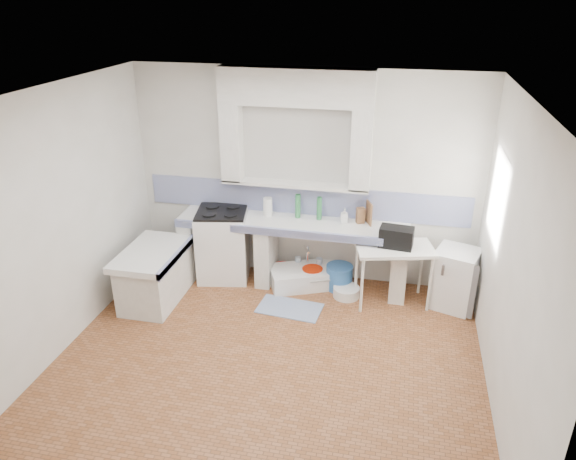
% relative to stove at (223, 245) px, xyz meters
% --- Properties ---
extents(floor, '(4.50, 4.50, 0.00)m').
position_rel_stove_xyz_m(floor, '(1.05, -1.69, -0.47)').
color(floor, brown).
rests_on(floor, ground).
extents(ceiling, '(4.50, 4.50, 0.00)m').
position_rel_stove_xyz_m(ceiling, '(1.05, -1.69, 2.33)').
color(ceiling, silver).
rests_on(ceiling, ground).
extents(wall_back, '(4.50, 0.00, 4.50)m').
position_rel_stove_xyz_m(wall_back, '(1.05, 0.31, 0.93)').
color(wall_back, silver).
rests_on(wall_back, ground).
extents(wall_front, '(4.50, 0.00, 4.50)m').
position_rel_stove_xyz_m(wall_front, '(1.05, -3.69, 0.93)').
color(wall_front, silver).
rests_on(wall_front, ground).
extents(wall_left, '(0.00, 4.50, 4.50)m').
position_rel_stove_xyz_m(wall_left, '(-1.20, -1.69, 0.93)').
color(wall_left, silver).
rests_on(wall_left, ground).
extents(wall_right, '(0.00, 4.50, 4.50)m').
position_rel_stove_xyz_m(wall_right, '(3.30, -1.69, 0.93)').
color(wall_right, silver).
rests_on(wall_right, ground).
extents(alcove_mass, '(1.90, 0.25, 0.45)m').
position_rel_stove_xyz_m(alcove_mass, '(0.95, 0.19, 2.10)').
color(alcove_mass, silver).
rests_on(alcove_mass, ground).
extents(window_frame, '(0.35, 0.86, 1.06)m').
position_rel_stove_xyz_m(window_frame, '(3.48, -0.49, 1.13)').
color(window_frame, '#361D11').
rests_on(window_frame, ground).
extents(lace_valance, '(0.01, 0.84, 0.24)m').
position_rel_stove_xyz_m(lace_valance, '(3.33, -0.49, 1.51)').
color(lace_valance, white).
rests_on(lace_valance, ground).
extents(counter_slab, '(3.00, 0.60, 0.08)m').
position_rel_stove_xyz_m(counter_slab, '(0.95, 0.01, 0.39)').
color(counter_slab, white).
rests_on(counter_slab, ground).
extents(counter_lip, '(3.00, 0.04, 0.10)m').
position_rel_stove_xyz_m(counter_lip, '(0.95, -0.27, 0.39)').
color(counter_lip, navy).
rests_on(counter_lip, ground).
extents(counter_pier_left, '(0.20, 0.55, 0.82)m').
position_rel_stove_xyz_m(counter_pier_left, '(-0.45, 0.01, -0.06)').
color(counter_pier_left, silver).
rests_on(counter_pier_left, ground).
extents(counter_pier_mid, '(0.20, 0.55, 0.82)m').
position_rel_stove_xyz_m(counter_pier_mid, '(0.60, 0.01, -0.06)').
color(counter_pier_mid, silver).
rests_on(counter_pier_mid, ground).
extents(counter_pier_right, '(0.20, 0.55, 0.82)m').
position_rel_stove_xyz_m(counter_pier_right, '(2.35, 0.01, -0.06)').
color(counter_pier_right, silver).
rests_on(counter_pier_right, ground).
extents(peninsula_top, '(0.70, 1.10, 0.08)m').
position_rel_stove_xyz_m(peninsula_top, '(-0.65, -0.79, 0.19)').
color(peninsula_top, white).
rests_on(peninsula_top, ground).
extents(peninsula_base, '(0.60, 1.00, 0.62)m').
position_rel_stove_xyz_m(peninsula_base, '(-0.65, -0.79, -0.16)').
color(peninsula_base, silver).
rests_on(peninsula_base, ground).
extents(peninsula_lip, '(0.04, 1.10, 0.10)m').
position_rel_stove_xyz_m(peninsula_lip, '(-0.32, -0.79, 0.19)').
color(peninsula_lip, navy).
rests_on(peninsula_lip, ground).
extents(backsplash, '(4.27, 0.03, 0.40)m').
position_rel_stove_xyz_m(backsplash, '(1.05, 0.30, 0.63)').
color(backsplash, navy).
rests_on(backsplash, ground).
extents(stove, '(0.77, 0.76, 0.94)m').
position_rel_stove_xyz_m(stove, '(0.00, 0.00, 0.00)').
color(stove, white).
rests_on(stove, ground).
extents(sink, '(1.03, 0.82, 0.22)m').
position_rel_stove_xyz_m(sink, '(1.13, -0.02, -0.36)').
color(sink, white).
rests_on(sink, ground).
extents(side_table, '(1.03, 0.74, 0.04)m').
position_rel_stove_xyz_m(side_table, '(2.28, -0.21, -0.08)').
color(side_table, white).
rests_on(side_table, ground).
extents(fridge, '(0.62, 0.62, 0.76)m').
position_rel_stove_xyz_m(fridge, '(3.03, -0.11, -0.09)').
color(fridge, white).
rests_on(fridge, ground).
extents(bucket_red, '(0.34, 0.34, 0.25)m').
position_rel_stove_xyz_m(bucket_red, '(0.83, 0.00, -0.35)').
color(bucket_red, red).
rests_on(bucket_red, ground).
extents(bucket_orange, '(0.35, 0.35, 0.26)m').
position_rel_stove_xyz_m(bucket_orange, '(1.24, -0.01, -0.34)').
color(bucket_orange, red).
rests_on(bucket_orange, ground).
extents(bucket_blue, '(0.42, 0.42, 0.33)m').
position_rel_stove_xyz_m(bucket_blue, '(1.59, 0.00, -0.31)').
color(bucket_blue, '#2D64A9').
rests_on(bucket_blue, ground).
extents(basin_white, '(0.40, 0.40, 0.13)m').
position_rel_stove_xyz_m(basin_white, '(1.72, -0.19, -0.40)').
color(basin_white, white).
rests_on(basin_white, ground).
extents(water_bottle_a, '(0.10, 0.10, 0.31)m').
position_rel_stove_xyz_m(water_bottle_a, '(1.01, 0.16, -0.31)').
color(water_bottle_a, silver).
rests_on(water_bottle_a, ground).
extents(water_bottle_b, '(0.10, 0.10, 0.33)m').
position_rel_stove_xyz_m(water_bottle_b, '(1.30, 0.16, -0.31)').
color(water_bottle_b, silver).
rests_on(water_bottle_b, ground).
extents(black_bag, '(0.42, 0.27, 0.25)m').
position_rel_stove_xyz_m(black_bag, '(2.28, -0.19, 0.43)').
color(black_bag, black).
rests_on(black_bag, side_table).
extents(green_bottle_a, '(0.09, 0.09, 0.32)m').
position_rel_stove_xyz_m(green_bottle_a, '(1.00, 0.16, 0.59)').
color(green_bottle_a, '#2B773F').
rests_on(green_bottle_a, counter_slab).
extents(green_bottle_b, '(0.08, 0.08, 0.31)m').
position_rel_stove_xyz_m(green_bottle_b, '(1.28, 0.16, 0.58)').
color(green_bottle_b, '#2B773F').
rests_on(green_bottle_b, counter_slab).
extents(knife_block, '(0.13, 0.12, 0.20)m').
position_rel_stove_xyz_m(knife_block, '(1.81, 0.16, 0.53)').
color(knife_block, brown).
rests_on(knife_block, counter_slab).
extents(cutting_board, '(0.10, 0.21, 0.29)m').
position_rel_stove_xyz_m(cutting_board, '(1.92, 0.16, 0.58)').
color(cutting_board, brown).
rests_on(cutting_board, counter_slab).
extents(paper_towel, '(0.16, 0.16, 0.24)m').
position_rel_stove_xyz_m(paper_towel, '(0.60, 0.15, 0.55)').
color(paper_towel, white).
rests_on(paper_towel, counter_slab).
extents(soap_bottle, '(0.10, 0.10, 0.19)m').
position_rel_stove_xyz_m(soap_bottle, '(1.61, 0.14, 0.52)').
color(soap_bottle, white).
rests_on(soap_bottle, counter_slab).
extents(rug, '(0.82, 0.52, 0.01)m').
position_rel_stove_xyz_m(rug, '(1.06, -0.64, -0.46)').
color(rug, '#3F5893').
rests_on(rug, ground).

